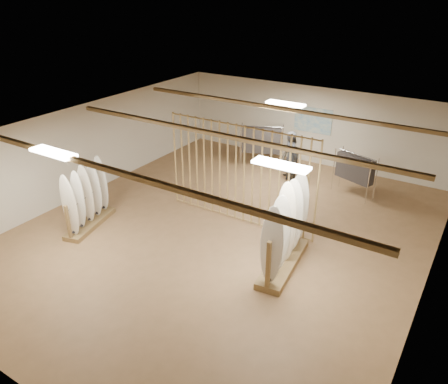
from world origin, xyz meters
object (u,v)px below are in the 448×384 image
Objects in this scene: clothing_rack_a at (262,140)px; rack_left at (88,206)px; rack_right at (285,240)px; shopper_b at (291,156)px; clothing_rack_b at (355,168)px; shopper_a at (291,153)px.

rack_left is at bearing -130.94° from clothing_rack_a.
rack_right reaches higher than shopper_b.
clothing_rack_a is at bearing 57.97° from rack_left.
clothing_rack_b is at bearing 38.95° from shopper_b.
shopper_a is (-1.92, 4.57, 0.26)m from rack_right.
shopper_a is (1.41, -0.58, -0.03)m from clothing_rack_a.
rack_left is 6.59m from clothing_rack_a.
shopper_a reaches higher than clothing_rack_b.
shopper_b reaches higher than clothing_rack_b.
rack_left is 1.11× the size of shopper_b.
rack_left is 0.97× the size of shopper_a.
shopper_a is at bearing 44.75° from rack_left.
rack_right is at bearing -80.45° from clothing_rack_a.
clothing_rack_b is (5.50, 5.75, 0.31)m from rack_left.
rack_left is at bearing 97.89° from shopper_a.
clothing_rack_a is (-3.33, 5.15, 0.29)m from rack_right.
shopper_a is (-2.11, -0.07, 0.08)m from clothing_rack_b.
clothing_rack_a is (1.99, 6.26, 0.42)m from rack_left.
rack_left is 5.44m from rack_right.
clothing_rack_a is at bearing -168.09° from clothing_rack_b.
shopper_a reaches higher than rack_left.
rack_right is 5.07m from shopper_b.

